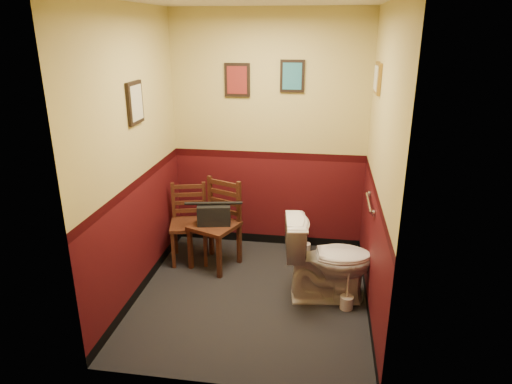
# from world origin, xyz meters

# --- Properties ---
(floor) EXTENTS (2.20, 2.40, 0.00)m
(floor) POSITION_xyz_m (0.00, 0.00, 0.00)
(floor) COLOR black
(floor) RESTS_ON ground
(wall_back) EXTENTS (2.20, 0.00, 2.70)m
(wall_back) POSITION_xyz_m (0.00, 1.20, 1.35)
(wall_back) COLOR #440D10
(wall_back) RESTS_ON ground
(wall_front) EXTENTS (2.20, 0.00, 2.70)m
(wall_front) POSITION_xyz_m (0.00, -1.20, 1.35)
(wall_front) COLOR #440D10
(wall_front) RESTS_ON ground
(wall_left) EXTENTS (0.00, 2.40, 2.70)m
(wall_left) POSITION_xyz_m (-1.10, 0.00, 1.35)
(wall_left) COLOR #440D10
(wall_left) RESTS_ON ground
(wall_right) EXTENTS (0.00, 2.40, 2.70)m
(wall_right) POSITION_xyz_m (1.10, 0.00, 1.35)
(wall_right) COLOR #440D10
(wall_right) RESTS_ON ground
(grab_bar) EXTENTS (0.05, 0.56, 0.06)m
(grab_bar) POSITION_xyz_m (1.07, 0.25, 0.95)
(grab_bar) COLOR silver
(grab_bar) RESTS_ON wall_right
(framed_print_back_a) EXTENTS (0.28, 0.04, 0.36)m
(framed_print_back_a) POSITION_xyz_m (-0.35, 1.18, 1.95)
(framed_print_back_a) COLOR black
(framed_print_back_a) RESTS_ON wall_back
(framed_print_back_b) EXTENTS (0.26, 0.04, 0.34)m
(framed_print_back_b) POSITION_xyz_m (0.25, 1.18, 2.00)
(framed_print_back_b) COLOR black
(framed_print_back_b) RESTS_ON wall_back
(framed_print_left) EXTENTS (0.04, 0.30, 0.38)m
(framed_print_left) POSITION_xyz_m (-1.08, 0.10, 1.85)
(framed_print_left) COLOR black
(framed_print_left) RESTS_ON wall_left
(framed_print_right) EXTENTS (0.04, 0.34, 0.28)m
(framed_print_right) POSITION_xyz_m (1.08, 0.60, 2.05)
(framed_print_right) COLOR olive
(framed_print_right) RESTS_ON wall_right
(toilet) EXTENTS (0.89, 0.57, 0.82)m
(toilet) POSITION_xyz_m (0.72, 0.09, 0.41)
(toilet) COLOR white
(toilet) RESTS_ON floor
(toilet_brush) EXTENTS (0.13, 0.13, 0.45)m
(toilet_brush) POSITION_xyz_m (0.91, -0.07, 0.07)
(toilet_brush) COLOR silver
(toilet_brush) RESTS_ON floor
(chair_left) EXTENTS (0.49, 0.49, 0.87)m
(chair_left) POSITION_xyz_m (-0.82, 0.68, 0.43)
(chair_left) COLOR #502718
(chair_left) RESTS_ON floor
(chair_right) EXTENTS (0.58, 0.58, 0.96)m
(chair_right) POSITION_xyz_m (-0.48, 0.59, 0.48)
(chair_right) COLOR #502718
(chair_right) RESTS_ON floor
(handbag) EXTENTS (0.38, 0.24, 0.26)m
(handbag) POSITION_xyz_m (-0.50, 0.55, 0.61)
(handbag) COLOR black
(handbag) RESTS_ON chair_right
(tp_stack) EXTENTS (0.26, 0.16, 0.45)m
(tp_stack) POSITION_xyz_m (0.40, 1.01, 0.19)
(tp_stack) COLOR silver
(tp_stack) RESTS_ON floor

